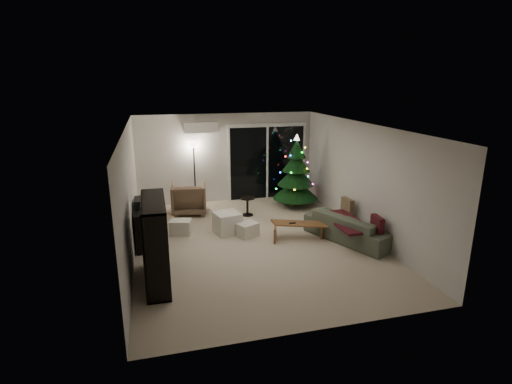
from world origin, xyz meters
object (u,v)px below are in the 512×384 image
armchair (189,198)px  coffee_table (299,231)px  sofa (350,227)px  bookshelf (145,243)px  christmas_tree (296,171)px  media_cabinet (146,224)px

armchair → coffee_table: armchair is taller
sofa → coffee_table: bearing=46.8°
armchair → sofa: size_ratio=0.44×
sofa → coffee_table: (-1.05, 0.37, -0.12)m
bookshelf → coffee_table: 3.52m
sofa → christmas_tree: 2.72m
armchair → sofa: armchair is taller
media_cabinet → christmas_tree: (3.99, 1.63, 0.59)m
armchair → christmas_tree: bearing=-175.3°
media_cabinet → armchair: 2.04m
bookshelf → media_cabinet: size_ratio=1.13×
coffee_table → christmas_tree: 2.50m
bookshelf → armchair: size_ratio=1.66×
sofa → media_cabinet: bearing=53.1°
sofa → christmas_tree: christmas_tree is taller
coffee_table → christmas_tree: christmas_tree is taller
media_cabinet → sofa: (4.30, -0.98, -0.11)m
media_cabinet → coffee_table: (3.25, -0.61, -0.23)m
christmas_tree → bookshelf: bearing=-138.9°
armchair → coffee_table: 3.21m
media_cabinet → coffee_table: size_ratio=1.14×
sofa → coffee_table: size_ratio=1.79×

